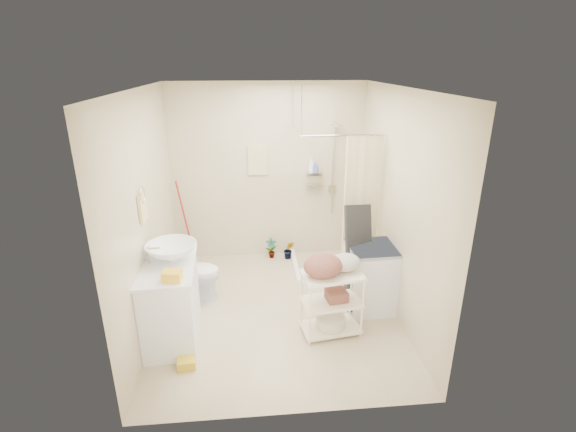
% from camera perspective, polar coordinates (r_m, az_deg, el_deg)
% --- Properties ---
extents(floor, '(3.20, 3.20, 0.00)m').
position_cam_1_polar(floor, '(5.22, -1.57, -12.74)').
color(floor, beige).
rests_on(floor, ground).
extents(ceiling, '(2.80, 3.20, 0.04)m').
position_cam_1_polar(ceiling, '(4.37, -1.91, 17.08)').
color(ceiling, silver).
rests_on(ceiling, ground).
extents(wall_back, '(2.80, 0.04, 2.60)m').
position_cam_1_polar(wall_back, '(6.16, -2.71, 5.84)').
color(wall_back, beige).
rests_on(wall_back, ground).
extents(wall_front, '(2.80, 0.04, 2.60)m').
position_cam_1_polar(wall_front, '(3.18, 0.22, -8.96)').
color(wall_front, beige).
rests_on(wall_front, ground).
extents(wall_left, '(0.04, 3.20, 2.60)m').
position_cam_1_polar(wall_left, '(4.76, -18.79, 0.23)').
color(wall_left, beige).
rests_on(wall_left, ground).
extents(wall_right, '(0.04, 3.20, 2.60)m').
position_cam_1_polar(wall_right, '(4.92, 14.79, 1.31)').
color(wall_right, beige).
rests_on(wall_right, ground).
extents(vanity, '(0.62, 1.03, 0.88)m').
position_cam_1_polar(vanity, '(4.73, -15.71, -11.10)').
color(vanity, silver).
rests_on(vanity, ground).
extents(sink, '(0.59, 0.59, 0.18)m').
position_cam_1_polar(sink, '(4.56, -15.64, -4.73)').
color(sink, white).
rests_on(sink, vanity).
extents(counter_basket, '(0.19, 0.16, 0.10)m').
position_cam_1_polar(counter_basket, '(4.16, -15.56, -7.90)').
color(counter_basket, yellow).
rests_on(counter_basket, vanity).
extents(floor_basket, '(0.28, 0.22, 0.14)m').
position_cam_1_polar(floor_basket, '(4.48, -13.74, -18.81)').
color(floor_basket, gold).
rests_on(floor_basket, ground).
extents(toilet, '(0.74, 0.47, 0.72)m').
position_cam_1_polar(toilet, '(5.43, -13.02, -7.52)').
color(toilet, white).
rests_on(toilet, ground).
extents(mop, '(0.15, 0.15, 1.30)m').
position_cam_1_polar(mop, '(6.28, -14.25, -0.76)').
color(mop, '#B3241B').
rests_on(mop, ground).
extents(potted_plant_a, '(0.18, 0.14, 0.32)m').
position_cam_1_polar(potted_plant_a, '(6.40, -2.32, -4.42)').
color(potted_plant_a, maroon).
rests_on(potted_plant_a, ground).
extents(potted_plant_b, '(0.16, 0.13, 0.29)m').
position_cam_1_polar(potted_plant_b, '(6.38, 0.11, -4.65)').
color(potted_plant_b, brown).
rests_on(potted_plant_b, ground).
extents(hanging_towel, '(0.28, 0.03, 0.42)m').
position_cam_1_polar(hanging_towel, '(6.09, -4.16, 7.57)').
color(hanging_towel, beige).
rests_on(hanging_towel, wall_back).
extents(towel_ring, '(0.04, 0.22, 0.34)m').
position_cam_1_polar(towel_ring, '(4.52, -19.32, 1.38)').
color(towel_ring, '#E0D07F').
rests_on(towel_ring, wall_left).
extents(tp_holder, '(0.08, 0.12, 0.14)m').
position_cam_1_polar(tp_holder, '(5.02, -17.46, -5.77)').
color(tp_holder, silver).
rests_on(tp_holder, wall_left).
extents(shower, '(1.10, 1.10, 2.10)m').
position_cam_1_polar(shower, '(5.81, 6.01, 2.25)').
color(shower, white).
rests_on(shower, ground).
extents(shampoo_bottle_a, '(0.08, 0.08, 0.22)m').
position_cam_1_polar(shampoo_bottle_a, '(6.13, 3.23, 6.98)').
color(shampoo_bottle_a, white).
rests_on(shampoo_bottle_a, shower).
extents(shampoo_bottle_b, '(0.09, 0.09, 0.15)m').
position_cam_1_polar(shampoo_bottle_b, '(6.11, 3.80, 6.62)').
color(shampoo_bottle_b, '#485AAB').
rests_on(shampoo_bottle_b, shower).
extents(washing_machine, '(0.58, 0.59, 0.81)m').
position_cam_1_polar(washing_machine, '(5.18, 11.23, -8.22)').
color(washing_machine, silver).
rests_on(washing_machine, ground).
extents(laundry_rack, '(0.68, 0.46, 0.87)m').
position_cam_1_polar(laundry_rack, '(4.65, 5.99, -11.04)').
color(laundry_rack, white).
rests_on(laundry_rack, ground).
extents(ironing_board, '(0.39, 0.25, 1.32)m').
position_cam_1_polar(ironing_board, '(5.06, 9.72, -5.62)').
color(ironing_board, black).
rests_on(ironing_board, ground).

